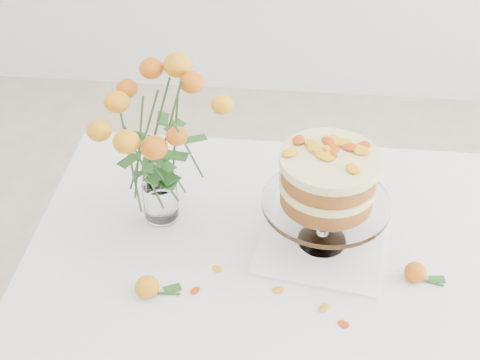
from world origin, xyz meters
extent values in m
cube|color=tan|center=(0.00, 0.00, 0.73)|extent=(1.40, 0.90, 0.04)
cylinder|color=tan|center=(-0.62, 0.37, 0.35)|extent=(0.06, 0.06, 0.71)
cube|color=white|center=(0.00, 0.00, 0.75)|extent=(1.42, 0.92, 0.01)
cube|color=white|center=(0.00, 0.46, 0.65)|extent=(1.42, 0.01, 0.20)
cube|color=white|center=(-0.71, 0.00, 0.65)|extent=(0.01, 0.92, 0.20)
cube|color=white|center=(-0.03, 0.06, 0.76)|extent=(0.32, 0.32, 0.01)
cylinder|color=white|center=(-0.03, 0.06, 0.83)|extent=(0.03, 0.03, 0.09)
cylinder|color=white|center=(-0.03, 0.06, 0.88)|extent=(0.29, 0.29, 0.01)
cylinder|color=brown|center=(-0.03, 0.06, 0.91)|extent=(0.27, 0.27, 0.04)
cylinder|color=beige|center=(-0.03, 0.06, 0.94)|extent=(0.28, 0.28, 0.02)
cylinder|color=brown|center=(-0.03, 0.06, 0.97)|extent=(0.27, 0.27, 0.04)
cylinder|color=beige|center=(-0.03, 0.06, 1.00)|extent=(0.29, 0.29, 0.02)
cylinder|color=white|center=(-0.42, 0.11, 0.76)|extent=(0.07, 0.07, 0.01)
cylinder|color=white|center=(-0.42, 0.11, 0.81)|extent=(0.08, 0.08, 0.10)
ellipsoid|color=#F6A515|center=(-0.40, -0.14, 0.78)|extent=(0.05, 0.05, 0.05)
cylinder|color=#2C5321|center=(-0.36, -0.14, 0.76)|extent=(0.06, 0.01, 0.01)
ellipsoid|color=#BF5D09|center=(0.18, -0.03, 0.78)|extent=(0.05, 0.05, 0.04)
cylinder|color=#2C5321|center=(0.21, -0.04, 0.76)|extent=(0.06, 0.02, 0.00)
ellipsoid|color=#E5A40E|center=(-0.12, -0.10, 0.76)|extent=(0.03, 0.02, 0.00)
ellipsoid|color=#E5A40E|center=(-0.02, -0.14, 0.76)|extent=(0.03, 0.02, 0.00)
ellipsoid|color=#E5A40E|center=(0.02, -0.18, 0.76)|extent=(0.03, 0.02, 0.00)
ellipsoid|color=#E5A40E|center=(-0.26, -0.05, 0.76)|extent=(0.03, 0.02, 0.00)
ellipsoid|color=#E5A40E|center=(-0.30, -0.12, 0.76)|extent=(0.03, 0.02, 0.00)
camera|label=1|loc=(-0.10, -1.09, 1.85)|focal=50.00mm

